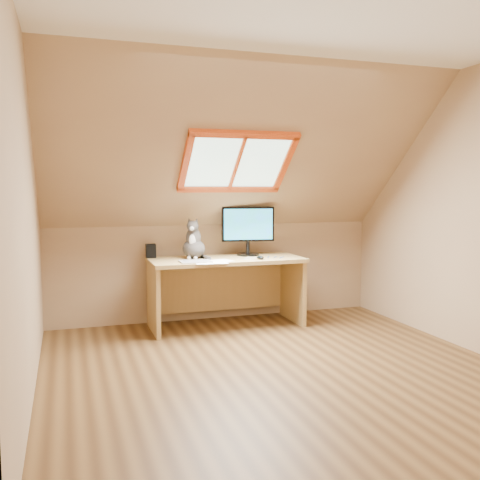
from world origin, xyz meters
name	(u,v)px	position (x,y,z in m)	size (l,w,h in m)	color
ground	(279,370)	(0.00, 0.00, 0.00)	(3.50, 3.50, 0.00)	brown
room_shell	(285,182)	(0.00, -0.09, 1.43)	(3.52, 3.52, 2.41)	tan
desk	(224,278)	(-0.01, 1.45, 0.47)	(1.51, 0.66, 0.69)	tan
monitor	(248,228)	(0.27, 1.51, 0.98)	(0.54, 0.23, 0.50)	black
cat	(194,244)	(-0.32, 1.45, 0.84)	(0.30, 0.33, 0.41)	#494441
desk_speaker	(151,251)	(-0.71, 1.63, 0.76)	(0.10, 0.10, 0.14)	black
graphics_tablet	(195,261)	(-0.37, 1.18, 0.70)	(0.29, 0.21, 0.01)	#B2B2B7
mouse	(260,258)	(0.28, 1.18, 0.71)	(0.06, 0.11, 0.03)	black
papers	(217,262)	(-0.18, 1.12, 0.69)	(0.35, 0.30, 0.01)	white
cables	(264,258)	(0.35, 1.26, 0.70)	(0.51, 0.26, 0.01)	silver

